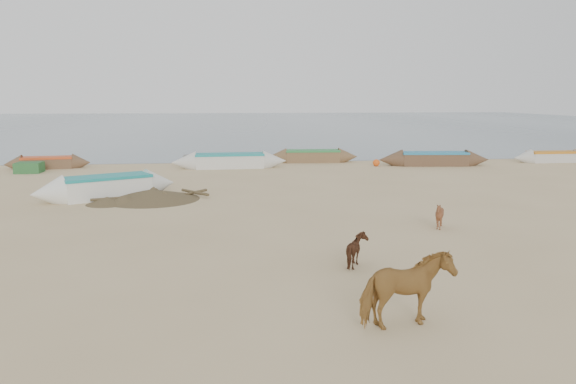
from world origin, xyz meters
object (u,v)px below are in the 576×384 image
object	(u,v)px
cow_adult	(406,290)
calf_front	(439,216)
near_canoe	(107,187)
calf_right	(358,251)

from	to	relation	value
cow_adult	calf_front	xyz separation A→B (m)	(3.68, 7.63, -0.29)
cow_adult	near_canoe	world-z (taller)	cow_adult
calf_front	calf_right	size ratio (longest dim) A/B	1.05
calf_front	calf_right	bearing A→B (deg)	-66.03
cow_adult	calf_right	xyz separation A→B (m)	(0.03, 3.85, -0.31)
cow_adult	calf_right	size ratio (longest dim) A/B	2.05
calf_right	near_canoe	bearing A→B (deg)	37.88
calf_front	calf_right	xyz separation A→B (m)	(-3.65, -3.78, -0.02)
cow_adult	calf_right	world-z (taller)	cow_adult
calf_right	calf_front	bearing A→B (deg)	-43.33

